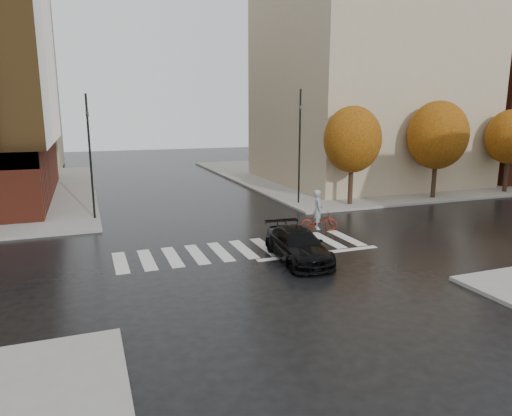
# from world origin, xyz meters

# --- Properties ---
(ground) EXTENTS (120.00, 120.00, 0.00)m
(ground) POSITION_xyz_m (0.00, 0.00, 0.00)
(ground) COLOR black
(ground) RESTS_ON ground
(sidewalk_ne) EXTENTS (30.00, 30.00, 0.15)m
(sidewalk_ne) POSITION_xyz_m (21.00, 21.00, 0.07)
(sidewalk_ne) COLOR gray
(sidewalk_ne) RESTS_ON ground
(crosswalk) EXTENTS (12.00, 3.00, 0.01)m
(crosswalk) POSITION_xyz_m (0.00, 0.50, 0.01)
(crosswalk) COLOR silver
(crosswalk) RESTS_ON ground
(building_ne_tan) EXTENTS (16.00, 16.00, 18.00)m
(building_ne_tan) POSITION_xyz_m (17.00, 17.00, 9.15)
(building_ne_tan) COLOR tan
(building_ne_tan) RESTS_ON sidewalk_ne
(building_ne_brick) EXTENTS (14.00, 14.00, 14.00)m
(building_ne_brick) POSITION_xyz_m (33.00, 16.00, 7.15)
(building_ne_brick) COLOR maroon
(building_ne_brick) RESTS_ON sidewalk_ne
(tree_ne_a) EXTENTS (3.80, 3.80, 6.50)m
(tree_ne_a) POSITION_xyz_m (10.00, 7.40, 4.46)
(tree_ne_a) COLOR black
(tree_ne_a) RESTS_ON sidewalk_ne
(tree_ne_b) EXTENTS (4.20, 4.20, 6.89)m
(tree_ne_b) POSITION_xyz_m (17.00, 7.40, 4.62)
(tree_ne_b) COLOR black
(tree_ne_b) RESTS_ON sidewalk_ne
(tree_ne_c) EXTENTS (3.60, 3.60, 6.31)m
(tree_ne_c) POSITION_xyz_m (24.00, 7.40, 4.37)
(tree_ne_c) COLOR black
(tree_ne_c) RESTS_ON sidewalk_ne
(sedan) EXTENTS (2.23, 4.76, 1.34)m
(sedan) POSITION_xyz_m (1.67, -1.80, 0.67)
(sedan) COLOR black
(sedan) RESTS_ON ground
(cyclist) EXTENTS (2.07, 1.14, 2.23)m
(cyclist) POSITION_xyz_m (4.81, 2.21, 0.76)
(cyclist) COLOR maroon
(cyclist) RESTS_ON ground
(traffic_light_nw) EXTENTS (0.18, 0.15, 7.11)m
(traffic_light_nw) POSITION_xyz_m (-6.30, 9.00, 4.18)
(traffic_light_nw) COLOR black
(traffic_light_nw) RESTS_ON sidewalk_nw
(traffic_light_ne) EXTENTS (0.16, 0.19, 7.55)m
(traffic_light_ne) POSITION_xyz_m (6.93, 9.00, 4.48)
(traffic_light_ne) COLOR black
(traffic_light_ne) RESTS_ON sidewalk_ne
(fire_hydrant) EXTENTS (0.28, 0.28, 0.79)m
(fire_hydrant) POSITION_xyz_m (-10.00, 9.37, 0.59)
(fire_hydrant) COLOR #C3C50B
(fire_hydrant) RESTS_ON sidewalk_nw
(manhole) EXTENTS (0.58, 0.58, 0.01)m
(manhole) POSITION_xyz_m (2.72, -2.00, 0.01)
(manhole) COLOR #443118
(manhole) RESTS_ON ground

